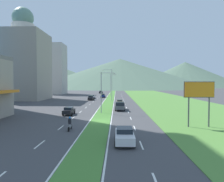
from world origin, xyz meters
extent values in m
plane|color=#424244|center=(0.00, 0.00, 0.00)|extent=(600.00, 600.00, 0.00)
cube|color=#477F33|center=(0.00, 60.00, 0.03)|extent=(3.20, 240.00, 0.06)
cube|color=#518438|center=(20.60, 60.00, 0.03)|extent=(24.00, 240.00, 0.06)
cube|color=silver|center=(-5.10, -12.31, 0.01)|extent=(0.16, 2.80, 0.01)
cube|color=silver|center=(-5.10, -4.62, 0.01)|extent=(0.16, 2.80, 0.01)
cube|color=silver|center=(-5.10, 3.07, 0.01)|extent=(0.16, 2.80, 0.01)
cube|color=silver|center=(-5.10, 10.76, 0.01)|extent=(0.16, 2.80, 0.01)
cube|color=silver|center=(-5.10, 18.45, 0.01)|extent=(0.16, 2.80, 0.01)
cube|color=silver|center=(-5.10, 26.14, 0.01)|extent=(0.16, 2.80, 0.01)
cube|color=silver|center=(-5.10, 33.83, 0.01)|extent=(0.16, 2.80, 0.01)
cube|color=silver|center=(-5.10, 41.52, 0.01)|extent=(0.16, 2.80, 0.01)
cube|color=silver|center=(-5.10, 49.21, 0.01)|extent=(0.16, 2.80, 0.01)
cube|color=silver|center=(-5.10, 56.90, 0.01)|extent=(0.16, 2.80, 0.01)
cube|color=silver|center=(-5.10, 64.59, 0.01)|extent=(0.16, 2.80, 0.01)
cube|color=silver|center=(-5.10, 72.28, 0.01)|extent=(0.16, 2.80, 0.01)
cube|color=silver|center=(-5.10, 79.97, 0.01)|extent=(0.16, 2.80, 0.01)
cube|color=silver|center=(5.10, -12.31, 0.01)|extent=(0.16, 2.80, 0.01)
cube|color=silver|center=(5.10, -4.62, 0.01)|extent=(0.16, 2.80, 0.01)
cube|color=silver|center=(5.10, 3.07, 0.01)|extent=(0.16, 2.80, 0.01)
cube|color=silver|center=(5.10, 10.76, 0.01)|extent=(0.16, 2.80, 0.01)
cube|color=silver|center=(5.10, 18.45, 0.01)|extent=(0.16, 2.80, 0.01)
cube|color=silver|center=(5.10, 26.14, 0.01)|extent=(0.16, 2.80, 0.01)
cube|color=silver|center=(5.10, 33.83, 0.01)|extent=(0.16, 2.80, 0.01)
cube|color=silver|center=(5.10, 41.52, 0.01)|extent=(0.16, 2.80, 0.01)
cube|color=silver|center=(5.10, 49.21, 0.01)|extent=(0.16, 2.80, 0.01)
cube|color=silver|center=(5.10, 56.90, 0.01)|extent=(0.16, 2.80, 0.01)
cube|color=silver|center=(5.10, 64.59, 0.01)|extent=(0.16, 2.80, 0.01)
cube|color=silver|center=(5.10, 72.28, 0.01)|extent=(0.16, 2.80, 0.01)
cube|color=silver|center=(5.10, 79.97, 0.01)|extent=(0.16, 2.80, 0.01)
cube|color=silver|center=(-1.75, 60.00, 0.01)|extent=(0.16, 240.00, 0.01)
cube|color=silver|center=(1.75, 60.00, 0.01)|extent=(0.16, 240.00, 0.01)
cube|color=#9E9384|center=(-31.80, 42.48, 12.41)|extent=(16.07, 16.07, 24.81)
cylinder|color=beige|center=(-31.80, 42.48, 26.33)|extent=(7.97, 7.97, 3.04)
sphere|color=slate|center=(-31.80, 42.48, 30.13)|extent=(7.59, 7.59, 7.59)
cube|color=#B7B2A8|center=(-32.69, 81.82, 13.96)|extent=(12.20, 12.20, 27.91)
cone|color=#516B56|center=(-94.97, 260.88, 17.73)|extent=(190.59, 190.59, 35.45)
cone|color=#516B56|center=(7.20, 248.29, 19.69)|extent=(236.58, 236.58, 39.37)
cone|color=#516B56|center=(112.10, 297.22, 19.93)|extent=(172.29, 172.29, 39.85)
cylinder|color=#99999E|center=(-0.55, 9.36, 4.20)|extent=(0.18, 0.18, 8.41)
cylinder|color=#99999E|center=(0.82, 9.44, 8.26)|extent=(2.75, 0.25, 0.10)
ellipsoid|color=silver|center=(2.20, 9.51, 8.06)|extent=(0.56, 0.28, 0.20)
cylinder|color=#99999E|center=(0.93, 38.25, 5.48)|extent=(0.18, 0.18, 10.96)
cylinder|color=#99999E|center=(-0.60, 38.18, 10.81)|extent=(3.07, 0.24, 0.10)
ellipsoid|color=silver|center=(-2.13, 38.11, 10.61)|extent=(0.56, 0.28, 0.20)
cylinder|color=#99999E|center=(-0.36, 67.15, 5.21)|extent=(0.18, 0.18, 10.41)
cylinder|color=#99999E|center=(1.23, 67.15, 10.26)|extent=(3.18, 0.11, 0.10)
ellipsoid|color=silver|center=(2.82, 67.15, 10.06)|extent=(0.56, 0.28, 0.20)
cylinder|color=#4C4C51|center=(12.68, -3.88, 2.13)|extent=(0.20, 0.20, 4.26)
cylinder|color=#4C4C51|center=(15.50, -3.88, 2.13)|extent=(0.20, 0.20, 4.26)
cube|color=orange|center=(14.09, -3.98, 5.27)|extent=(4.02, 0.16, 2.03)
cube|color=#4C4C51|center=(14.09, -3.86, 5.27)|extent=(4.22, 0.08, 2.23)
cube|color=silver|center=(3.44, -11.68, 0.71)|extent=(1.88, 4.60, 0.78)
cube|color=black|center=(3.44, -11.49, 1.33)|extent=(1.61, 2.03, 0.47)
cylinder|color=black|center=(4.34, -13.10, 0.32)|extent=(0.22, 0.64, 0.64)
cylinder|color=black|center=(2.54, -13.10, 0.32)|extent=(0.22, 0.64, 0.64)
cylinder|color=black|center=(4.34, -10.25, 0.32)|extent=(0.22, 0.64, 0.64)
cylinder|color=black|center=(2.54, -10.25, 0.32)|extent=(0.22, 0.64, 0.64)
cube|color=#C6842D|center=(3.50, 26.19, 0.62)|extent=(1.70, 4.41, 0.60)
cube|color=black|center=(3.50, 26.37, 1.13)|extent=(1.47, 1.94, 0.42)
cylinder|color=black|center=(4.32, 24.83, 0.32)|extent=(0.22, 0.64, 0.64)
cylinder|color=black|center=(2.68, 24.83, 0.32)|extent=(0.22, 0.64, 0.64)
cylinder|color=black|center=(4.32, 27.56, 0.32)|extent=(0.22, 0.64, 0.64)
cylinder|color=black|center=(2.68, 27.56, 0.32)|extent=(0.22, 0.64, 0.64)
cube|color=navy|center=(-3.22, 54.29, 0.65)|extent=(1.74, 4.27, 0.67)
cube|color=black|center=(-3.22, 54.12, 1.25)|extent=(1.50, 1.88, 0.53)
cylinder|color=black|center=(-4.06, 55.62, 0.32)|extent=(0.22, 0.64, 0.64)
cylinder|color=black|center=(-2.38, 55.62, 0.32)|extent=(0.22, 0.64, 0.64)
cylinder|color=black|center=(-4.06, 52.97, 0.32)|extent=(0.22, 0.64, 0.64)
cylinder|color=black|center=(-2.38, 52.97, 0.32)|extent=(0.22, 0.64, 0.64)
cube|color=black|center=(-6.81, 89.07, 0.67)|extent=(1.86, 4.65, 0.71)
cube|color=black|center=(-6.81, 88.88, 1.30)|extent=(1.60, 2.05, 0.54)
cylinder|color=black|center=(-7.70, 90.51, 0.32)|extent=(0.22, 0.64, 0.64)
cylinder|color=black|center=(-5.92, 90.51, 0.32)|extent=(0.22, 0.64, 0.64)
cylinder|color=black|center=(-7.70, 87.63, 0.32)|extent=(0.22, 0.64, 0.64)
cylinder|color=black|center=(-5.92, 87.63, 0.32)|extent=(0.22, 0.64, 0.64)
cube|color=black|center=(-6.68, 6.91, 0.67)|extent=(1.70, 4.15, 0.69)
cube|color=black|center=(-6.68, 6.75, 1.26)|extent=(1.47, 1.83, 0.50)
cylinder|color=black|center=(-7.50, 8.20, 0.32)|extent=(0.22, 0.64, 0.64)
cylinder|color=black|center=(-5.86, 8.20, 0.32)|extent=(0.22, 0.64, 0.64)
cylinder|color=black|center=(-7.50, 5.63, 0.32)|extent=(0.22, 0.64, 0.64)
cylinder|color=black|center=(-5.86, 5.63, 0.32)|extent=(0.22, 0.64, 0.64)
cube|color=silver|center=(-6.95, 47.22, 0.69)|extent=(1.89, 4.46, 0.73)
cube|color=black|center=(-6.95, 47.04, 1.28)|extent=(1.63, 1.96, 0.45)
cylinder|color=black|center=(-7.86, 48.60, 0.32)|extent=(0.22, 0.64, 0.64)
cylinder|color=black|center=(-6.04, 48.60, 0.32)|extent=(0.22, 0.64, 0.64)
cylinder|color=black|center=(-7.86, 45.83, 0.32)|extent=(0.22, 0.64, 0.64)
cylinder|color=black|center=(-6.04, 45.83, 0.32)|extent=(0.22, 0.64, 0.64)
cube|color=black|center=(-6.73, 41.03, 0.71)|extent=(1.73, 4.48, 0.78)
cube|color=black|center=(-6.73, 40.86, 1.36)|extent=(1.49, 1.97, 0.54)
cylinder|color=black|center=(-7.57, 42.42, 0.32)|extent=(0.22, 0.64, 0.64)
cylinder|color=black|center=(-5.90, 42.42, 0.32)|extent=(0.22, 0.64, 0.64)
cylinder|color=black|center=(-7.57, 39.64, 0.32)|extent=(0.22, 0.64, 0.64)
cylinder|color=black|center=(-5.90, 39.64, 0.32)|extent=(0.22, 0.64, 0.64)
cube|color=#515459|center=(3.37, 13.94, 0.80)|extent=(2.00, 5.40, 0.80)
cube|color=black|center=(3.37, 12.34, 1.60)|extent=(1.84, 2.00, 0.80)
cube|color=#515459|center=(4.31, 15.04, 1.42)|extent=(0.10, 3.20, 0.44)
cube|color=#515459|center=(2.43, 15.04, 1.42)|extent=(0.10, 3.20, 0.44)
cube|color=#515459|center=(3.37, 16.59, 1.42)|extent=(1.84, 0.10, 0.44)
cylinder|color=black|center=(4.33, 12.32, 0.40)|extent=(0.26, 0.80, 0.80)
cylinder|color=black|center=(2.41, 12.32, 0.40)|extent=(0.26, 0.80, 0.80)
cylinder|color=black|center=(4.33, 15.56, 0.40)|extent=(0.26, 0.80, 0.80)
cylinder|color=black|center=(2.41, 15.56, 0.40)|extent=(0.26, 0.80, 0.80)
cylinder|color=black|center=(-3.46, -5.45, 0.30)|extent=(0.10, 0.60, 0.60)
cylinder|color=black|center=(-3.46, -6.85, 0.30)|extent=(0.12, 0.60, 0.60)
cube|color=slate|center=(-3.46, -6.15, 0.47)|extent=(0.20, 1.12, 0.25)
ellipsoid|color=slate|center=(-3.46, -5.95, 0.83)|extent=(0.24, 0.44, 0.24)
cube|color=black|center=(-3.46, -6.25, 1.20)|extent=(0.36, 0.28, 0.70)
sphere|color=blue|center=(-3.46, -6.20, 1.67)|extent=(0.26, 0.26, 0.26)
camera|label=1|loc=(2.64, -32.40, 6.17)|focal=32.69mm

